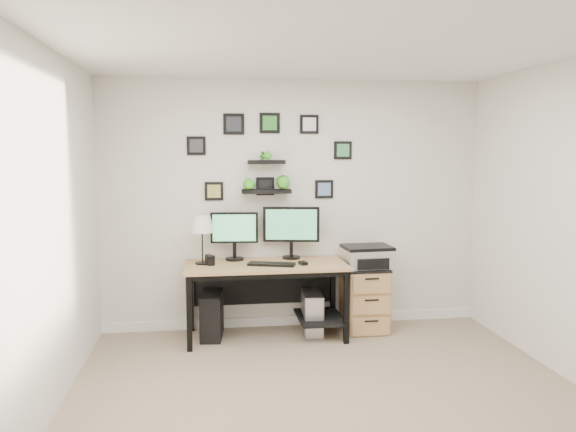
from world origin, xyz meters
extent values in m
plane|color=tan|center=(0.00, 0.00, 0.00)|extent=(4.00, 4.00, 0.00)
plane|color=white|center=(0.00, 0.00, 2.60)|extent=(4.00, 4.00, 0.00)
plane|color=silver|center=(0.00, 2.00, 1.30)|extent=(4.00, 0.00, 4.00)
plane|color=silver|center=(0.00, -2.00, 1.30)|extent=(4.00, 0.00, 4.00)
plane|color=silver|center=(-2.00, 0.00, 1.30)|extent=(0.00, 4.00, 4.00)
cube|color=white|center=(0.00, 1.99, 0.05)|extent=(4.00, 0.03, 0.10)
cube|color=tan|center=(-0.34, 1.63, 0.73)|extent=(1.60, 0.70, 0.03)
cube|color=black|center=(-0.34, 1.63, 0.69)|extent=(1.54, 0.64, 0.05)
cube|color=black|center=(-0.34, 1.96, 0.46)|extent=(1.44, 0.02, 0.41)
cube|color=black|center=(0.21, 1.63, 0.18)|extent=(0.45, 0.63, 0.03)
cube|color=black|center=(-1.09, 1.33, 0.36)|extent=(0.05, 0.05, 0.72)
cube|color=black|center=(-1.09, 1.93, 0.36)|extent=(0.05, 0.05, 0.72)
cube|color=black|center=(0.41, 1.33, 0.36)|extent=(0.05, 0.05, 0.72)
cube|color=black|center=(0.41, 1.93, 0.36)|extent=(0.05, 0.05, 0.72)
cylinder|color=black|center=(-0.64, 1.87, 0.76)|extent=(0.21, 0.21, 0.02)
cylinder|color=black|center=(-0.64, 1.87, 0.84)|extent=(0.04, 0.04, 0.17)
cube|color=black|center=(-0.64, 1.86, 1.09)|extent=(0.48, 0.08, 0.32)
cube|color=#4CB272|center=(-0.64, 1.84, 1.09)|extent=(0.43, 0.05, 0.27)
cylinder|color=black|center=(-0.05, 1.87, 0.76)|extent=(0.22, 0.22, 0.02)
cylinder|color=black|center=(-0.05, 1.87, 0.84)|extent=(0.04, 0.04, 0.17)
cube|color=black|center=(-0.05, 1.86, 1.11)|extent=(0.58, 0.13, 0.36)
cube|color=#4CB272|center=(-0.05, 1.84, 1.11)|extent=(0.52, 0.09, 0.31)
cube|color=black|center=(-0.29, 1.55, 0.76)|extent=(0.48, 0.28, 0.02)
cube|color=black|center=(0.02, 1.54, 0.77)|extent=(0.09, 0.11, 0.03)
cylinder|color=black|center=(-0.96, 1.71, 0.76)|extent=(0.14, 0.14, 0.01)
cylinder|color=black|center=(-0.96, 1.71, 0.98)|extent=(0.01, 0.01, 0.43)
cone|color=white|center=(-0.96, 1.71, 1.15)|extent=(0.24, 0.24, 0.16)
cylinder|color=black|center=(-0.88, 1.63, 0.80)|extent=(0.08, 0.08, 0.09)
cylinder|color=black|center=(-0.91, 1.76, 0.79)|extent=(0.07, 0.07, 0.08)
cube|color=black|center=(-0.88, 1.70, 0.23)|extent=(0.25, 0.47, 0.45)
cube|color=gray|center=(0.14, 1.69, 0.21)|extent=(0.22, 0.43, 0.42)
cube|color=silver|center=(0.13, 1.48, 0.21)|extent=(0.17, 0.02, 0.39)
cube|color=tan|center=(0.70, 1.73, 0.33)|extent=(0.42, 0.50, 0.65)
cube|color=black|center=(0.70, 1.73, 0.66)|extent=(0.43, 0.51, 0.02)
cube|color=tan|center=(0.70, 1.47, 0.11)|extent=(0.39, 0.02, 0.18)
cylinder|color=black|center=(0.70, 1.46, 0.17)|extent=(0.14, 0.02, 0.02)
cube|color=tan|center=(0.70, 1.47, 0.33)|extent=(0.39, 0.02, 0.18)
cylinder|color=black|center=(0.70, 1.46, 0.39)|extent=(0.14, 0.02, 0.02)
cube|color=tan|center=(0.70, 1.47, 0.54)|extent=(0.39, 0.02, 0.18)
cylinder|color=black|center=(0.70, 1.46, 0.60)|extent=(0.14, 0.02, 0.02)
cube|color=silver|center=(0.72, 1.71, 0.77)|extent=(0.50, 0.40, 0.19)
cube|color=black|center=(0.72, 1.71, 0.88)|extent=(0.50, 0.40, 0.03)
cube|color=black|center=(0.73, 1.51, 0.74)|extent=(0.33, 0.04, 0.11)
cube|color=black|center=(-0.30, 1.91, 1.45)|extent=(0.50, 0.18, 0.04)
cube|color=black|center=(-0.30, 1.90, 1.75)|extent=(0.38, 0.15, 0.04)
imported|color=green|center=(-0.47, 1.91, 1.60)|extent=(0.15, 0.12, 0.27)
imported|color=green|center=(-0.13, 1.91, 1.60)|extent=(0.15, 0.15, 0.27)
imported|color=green|center=(-0.30, 1.90, 1.90)|extent=(0.13, 0.09, 0.25)
cube|color=black|center=(-0.62, 1.99, 2.13)|extent=(0.21, 0.02, 0.21)
cube|color=#26282D|center=(-0.62, 1.98, 2.13)|extent=(0.15, 0.00, 0.15)
cube|color=black|center=(-0.31, 1.99, 1.50)|extent=(0.19, 0.02, 0.19)
cube|color=black|center=(-0.31, 1.98, 1.50)|extent=(0.13, 0.00, 0.13)
cube|color=black|center=(0.16, 1.99, 2.14)|extent=(0.20, 0.02, 0.20)
cube|color=silver|center=(0.16, 1.98, 2.14)|extent=(0.14, 0.00, 0.14)
cube|color=black|center=(-1.01, 1.99, 1.91)|extent=(0.19, 0.02, 0.19)
cube|color=#323136|center=(-1.01, 1.98, 1.91)|extent=(0.13, 0.00, 0.13)
cube|color=black|center=(-0.83, 1.99, 1.45)|extent=(0.19, 0.02, 0.19)
cube|color=#A09A4A|center=(-0.83, 1.98, 1.45)|extent=(0.13, 0.00, 0.13)
cube|color=black|center=(0.32, 1.99, 1.46)|extent=(0.19, 0.02, 0.19)
cube|color=slate|center=(0.32, 1.98, 1.46)|extent=(0.14, 0.00, 0.14)
cube|color=black|center=(-0.26, 1.99, 2.15)|extent=(0.21, 0.02, 0.21)
cube|color=#2C832B|center=(-0.26, 1.98, 2.15)|extent=(0.15, 0.00, 0.15)
cube|color=black|center=(0.52, 1.99, 1.87)|extent=(0.19, 0.02, 0.19)
cube|color=#3D8652|center=(0.52, 1.98, 1.87)|extent=(0.13, 0.00, 0.13)
camera|label=1|loc=(-0.89, -3.81, 1.88)|focal=35.00mm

